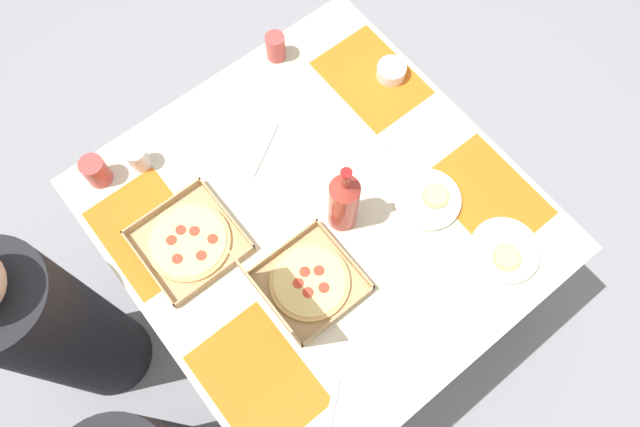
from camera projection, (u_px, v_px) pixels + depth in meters
ground_plane at (320, 280)px, 2.57m from camera, size 6.00×6.00×0.00m
dining_table at (320, 226)px, 1.96m from camera, size 1.25×1.20×0.76m
placemat_near_left at (487, 195)px, 1.88m from camera, size 0.36×0.26×0.00m
placemat_near_right at (371, 78)px, 2.04m from camera, size 0.36×0.26×0.00m
placemat_far_left at (257, 379)px, 1.67m from camera, size 0.36×0.26×0.00m
placemat_far_right at (148, 232)px, 1.83m from camera, size 0.36×0.26×0.00m
pizza_box_corner_right at (189, 242)px, 1.81m from camera, size 0.29×0.29×0.04m
pizza_box_corner_left at (301, 285)px, 1.72m from camera, size 0.27×0.29×0.31m
plate_far_right at (505, 251)px, 1.80m from camera, size 0.21×0.21×0.03m
plate_near_right at (428, 199)px, 1.86m from camera, size 0.21×0.21×0.03m
soda_bottle at (344, 201)px, 1.73m from camera, size 0.09×0.09×0.32m
cup_red at (138, 158)px, 1.88m from camera, size 0.06×0.06×0.09m
cup_spare at (276, 47)px, 2.03m from camera, size 0.07×0.07×0.10m
cup_clear_left at (96, 171)px, 1.86m from camera, size 0.08×0.08×0.10m
condiment_bowl at (391, 71)px, 2.02m from camera, size 0.10×0.10×0.05m
knife_by_near_left at (360, 139)px, 1.95m from camera, size 0.18×0.14×0.00m
knife_by_far_left at (264, 149)px, 1.94m from camera, size 0.12×0.19×0.00m
knife_by_near_right at (430, 321)px, 1.73m from camera, size 0.21×0.08×0.00m
knife_by_far_right at (330, 416)px, 1.63m from camera, size 0.14×0.18×0.00m
diner_right_seat at (59, 330)px, 1.94m from camera, size 0.32×0.32×1.21m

